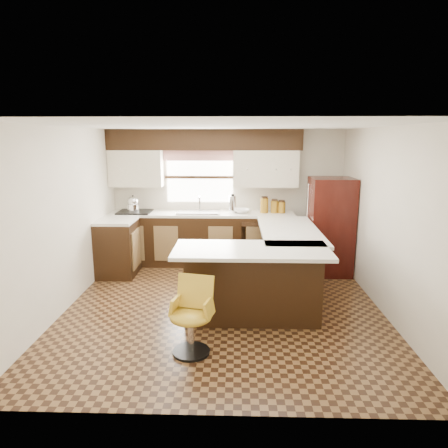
{
  "coord_description": "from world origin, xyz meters",
  "views": [
    {
      "loc": [
        0.17,
        -5.09,
        2.25
      ],
      "look_at": [
        -0.01,
        0.45,
        1.05
      ],
      "focal_mm": 32.0,
      "sensor_mm": 36.0,
      "label": 1
    }
  ],
  "objects_px": {
    "refrigerator": "(330,226)",
    "bar_chair": "(191,317)",
    "peninsula_return": "(252,284)",
    "peninsula_long": "(285,261)"
  },
  "relations": [
    {
      "from": "refrigerator",
      "to": "bar_chair",
      "type": "relative_size",
      "value": 1.98
    },
    {
      "from": "peninsula_return",
      "to": "refrigerator",
      "type": "height_order",
      "value": "refrigerator"
    },
    {
      "from": "peninsula_long",
      "to": "peninsula_return",
      "type": "distance_m",
      "value": 1.11
    },
    {
      "from": "peninsula_long",
      "to": "peninsula_return",
      "type": "bearing_deg",
      "value": -118.3
    },
    {
      "from": "peninsula_long",
      "to": "refrigerator",
      "type": "xyz_separation_m",
      "value": [
        0.83,
        0.82,
        0.36
      ]
    },
    {
      "from": "peninsula_return",
      "to": "refrigerator",
      "type": "bearing_deg",
      "value": 52.92
    },
    {
      "from": "peninsula_long",
      "to": "refrigerator",
      "type": "distance_m",
      "value": 1.22
    },
    {
      "from": "peninsula_long",
      "to": "bar_chair",
      "type": "bearing_deg",
      "value": -123.13
    },
    {
      "from": "peninsula_return",
      "to": "bar_chair",
      "type": "distance_m",
      "value": 1.11
    },
    {
      "from": "peninsula_long",
      "to": "bar_chair",
      "type": "distance_m",
      "value": 2.21
    }
  ]
}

